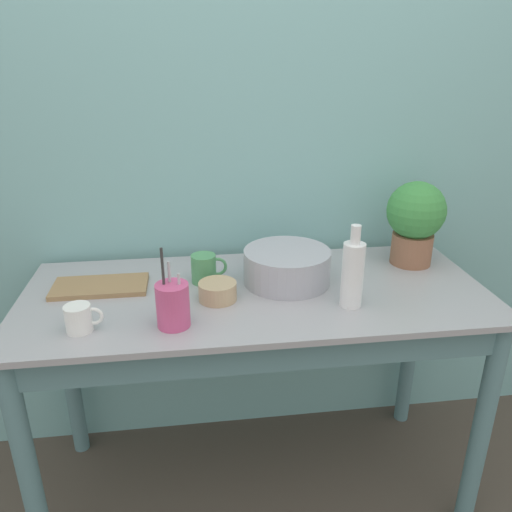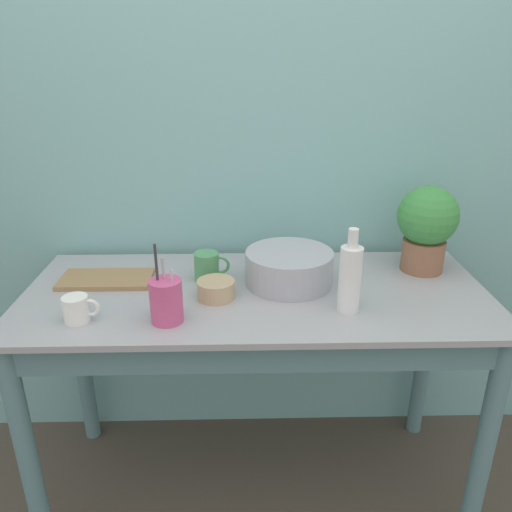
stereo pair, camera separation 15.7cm
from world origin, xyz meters
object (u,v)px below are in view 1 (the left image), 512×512
Objects in this scene: bowl_small_tan at (218,291)px; bowl_wash_large at (287,266)px; potted_plant at (415,219)px; tray_board at (100,286)px; bottle_tall at (353,273)px; mug_green at (205,269)px; utensil_cup at (173,305)px; mug_white at (79,318)px.

bowl_wash_large is at bearing 22.90° from bowl_small_tan.
potted_plant is 2.55× the size of bowl_small_tan.
potted_plant is 1.10m from tray_board.
bottle_tall is at bearing -15.81° from tray_board.
mug_green is 0.14m from bowl_small_tan.
utensil_cup is at bearing -158.05° from potted_plant.
bowl_small_tan is at bearing 167.11° from bottle_tall.
bowl_small_tan is 0.20m from utensil_cup.
tray_board is at bearing 131.97° from utensil_cup.
bottle_tall is at bearing 3.42° from mug_white.
bowl_wash_large is 0.67m from mug_white.
mug_green reaches higher than bowl_small_tan.
potted_plant is at bearing 15.56° from bowl_small_tan.
potted_plant reaches higher than mug_white.
potted_plant reaches higher than utensil_cup.
tray_board is (-0.61, 0.03, -0.05)m from bowl_wash_large.
bowl_wash_large is at bearing -7.35° from mug_green.
potted_plant reaches higher than bottle_tall.
bowl_small_tan is at bearing 47.12° from utensil_cup.
mug_white is (-0.62, -0.24, -0.02)m from bowl_wash_large.
tray_board is (-1.09, -0.07, -0.16)m from potted_plant.
bowl_wash_large is at bearing 33.30° from utensil_cup.
mug_green is (-0.27, 0.04, -0.01)m from bowl_wash_large.
potted_plant is at bearing 11.69° from bowl_wash_large.
bowl_wash_large is 1.23× the size of utensil_cup.
mug_green is (-0.43, 0.23, -0.06)m from bottle_tall.
bottle_tall is at bearing -12.89° from bowl_small_tan.
mug_green is 0.40× the size of tray_board.
bowl_wash_large reaches higher than tray_board.
potted_plant is at bearing 16.99° from mug_white.
potted_plant is at bearing 21.95° from utensil_cup.
utensil_cup is at bearing -48.03° from tray_board.
bottle_tall is 0.81m from tray_board.
mug_white is 0.41m from bowl_small_tan.
potted_plant is 1.00× the size of tray_board.
potted_plant is 0.50m from bowl_wash_large.
bottle_tall is 1.09× the size of utensil_cup.
mug_white is 0.87× the size of mug_green.
bottle_tall is 2.15× the size of mug_green.
bowl_wash_large is 2.43× the size of bowl_small_tan.
mug_white is at bearing -142.26° from mug_green.
utensil_cup is (-0.10, -0.28, 0.02)m from mug_green.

